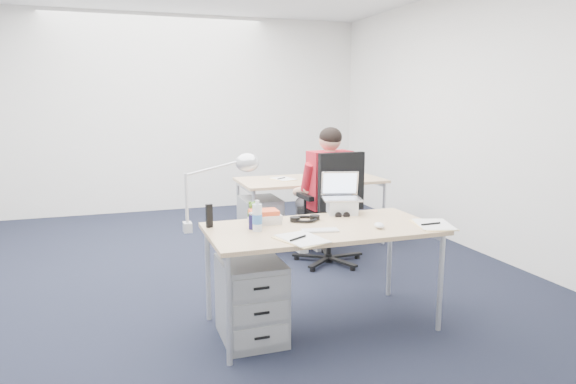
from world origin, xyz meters
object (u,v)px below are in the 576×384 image
at_px(bear_figurine, 253,211).
at_px(computer_mouse, 379,225).
at_px(dark_laptop, 331,167).
at_px(book_stack, 265,217).
at_px(desk_far, 310,183).
at_px(seated_person, 322,194).
at_px(desk_lamp, 210,191).
at_px(wireless_keyboard, 320,230).
at_px(water_bottle, 257,216).
at_px(cordless_phone, 209,216).
at_px(far_cup, 333,170).
at_px(sunglasses, 342,215).
at_px(drawer_pedestal_near, 251,300).
at_px(silver_laptop, 342,194).
at_px(desk_near, 322,233).
at_px(drawer_pedestal_far, 260,223).
at_px(headphones, 305,218).
at_px(can_koozie, 254,221).
at_px(office_chair, 331,232).

bearing_deg(bear_figurine, computer_mouse, -35.29).
bearing_deg(bear_figurine, dark_laptop, 48.57).
height_order(bear_figurine, book_stack, bear_figurine).
distance_m(desk_far, book_stack, 2.15).
height_order(seated_person, desk_lamp, seated_person).
bearing_deg(wireless_keyboard, water_bottle, 171.13).
bearing_deg(desk_lamp, cordless_phone, 93.52).
distance_m(computer_mouse, desk_lamp, 1.18).
xyz_separation_m(bear_figurine, far_cup, (1.52, 1.99, -0.02)).
bearing_deg(sunglasses, drawer_pedestal_near, -146.97).
xyz_separation_m(silver_laptop, cordless_phone, (-1.06, -0.12, -0.07)).
height_order(desk_far, desk_lamp, desk_lamp).
relative_size(desk_near, water_bottle, 7.52).
xyz_separation_m(desk_far, water_bottle, (-1.18, -2.06, 0.15)).
distance_m(desk_near, dark_laptop, 2.23).
distance_m(drawer_pedestal_far, headphones, 1.93).
bearing_deg(water_bottle, book_stack, 61.29).
bearing_deg(desk_near, far_cup, 64.56).
distance_m(silver_laptop, book_stack, 0.68).
relative_size(bear_figurine, book_stack, 0.69).
distance_m(cordless_phone, desk_lamp, 0.20).
distance_m(wireless_keyboard, bear_figurine, 0.57).
xyz_separation_m(can_koozie, book_stack, (0.12, 0.13, -0.01)).
distance_m(bear_figurine, sunglasses, 0.68).
xyz_separation_m(seated_person, cordless_phone, (-1.36, -1.24, 0.14)).
xyz_separation_m(drawer_pedestal_far, sunglasses, (0.13, -1.84, 0.47)).
bearing_deg(book_stack, desk_lamp, -170.34).
distance_m(seated_person, desk_lamp, 1.92).
distance_m(desk_far, can_koozie, 2.32).
xyz_separation_m(drawer_pedestal_far, bear_figurine, (-0.54, -1.73, 0.53)).
distance_m(wireless_keyboard, water_bottle, 0.44).
bearing_deg(book_stack, drawer_pedestal_far, 75.38).
relative_size(office_chair, far_cup, 10.07).
bearing_deg(wireless_keyboard, desk_lamp, 168.80).
bearing_deg(dark_laptop, office_chair, -131.09).
bearing_deg(book_stack, desk_near, -32.76).
bearing_deg(book_stack, desk_far, 60.00).
height_order(drawer_pedestal_near, cordless_phone, cordless_phone).
bearing_deg(water_bottle, dark_laptop, 54.63).
relative_size(computer_mouse, headphones, 0.46).
relative_size(computer_mouse, far_cup, 0.96).
height_order(desk_far, bear_figurine, bear_figurine).
relative_size(desk_far, seated_person, 1.20).
bearing_deg(drawer_pedestal_far, can_koozie, -106.82).
height_order(office_chair, drawer_pedestal_far, office_chair).
xyz_separation_m(wireless_keyboard, desk_lamp, (-0.69, 0.27, 0.26)).
xyz_separation_m(computer_mouse, headphones, (-0.41, 0.37, 0.00)).
distance_m(drawer_pedestal_near, sunglasses, 0.95).
bearing_deg(desk_near, cordless_phone, 162.70).
bearing_deg(office_chair, far_cup, 62.14).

